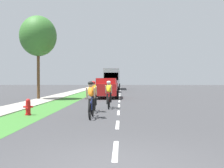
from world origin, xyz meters
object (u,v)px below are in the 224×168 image
cyclist_lead (91,99)px  cyclist_trailing (94,96)px  street_tree_near (38,36)px  cyclist_distant (109,94)px  pickup_maroon (110,86)px  suv_red (106,87)px  bus_silver (112,78)px  fire_hydrant_red (28,107)px

cyclist_lead → cyclist_trailing: size_ratio=1.00×
street_tree_near → cyclist_distant: bearing=-47.0°
pickup_maroon → cyclist_lead: bearing=-89.7°
suv_red → bus_silver: size_ratio=0.41×
fire_hydrant_red → cyclist_lead: cyclist_lead is taller
bus_silver → cyclist_lead: bearing=-89.5°
cyclist_trailing → street_tree_near: bearing=123.2°
cyclist_lead → suv_red: bearing=90.2°
cyclist_trailing → suv_red: size_ratio=0.37×
cyclist_distant → cyclist_trailing: bearing=-111.7°
fire_hydrant_red → suv_red: suv_red is taller
cyclist_lead → cyclist_trailing: same height
street_tree_near → cyclist_lead: bearing=-61.9°
fire_hydrant_red → cyclist_distant: cyclist_distant is taller
cyclist_lead → street_tree_near: street_tree_near is taller
pickup_maroon → fire_hydrant_red: bearing=-97.1°
fire_hydrant_red → pickup_maroon: pickup_maroon is taller
cyclist_lead → suv_red: size_ratio=0.37×
pickup_maroon → street_tree_near: 15.25m
cyclist_lead → cyclist_trailing: bearing=93.4°
suv_red → street_tree_near: size_ratio=0.67×
cyclist_trailing → suv_red: 10.39m
cyclist_trailing → pickup_maroon: bearing=90.0°
bus_silver → street_tree_near: 26.02m
fire_hydrant_red → street_tree_near: street_tree_near is taller
fire_hydrant_red → suv_red: bearing=75.7°
cyclist_distant → bus_silver: 31.97m
cyclist_distant → suv_red: 8.65m
suv_red → pickup_maroon: 11.57m
cyclist_distant → pickup_maroon: 20.20m
fire_hydrant_red → cyclist_trailing: 3.24m
cyclist_distant → pickup_maroon: pickup_maroon is taller
fire_hydrant_red → street_tree_near: size_ratio=0.11×
cyclist_lead → bus_silver: bus_silver is taller
suv_red → cyclist_trailing: bearing=-90.5°
cyclist_trailing → suv_red: (0.09, 10.39, 0.14)m
cyclist_distant → suv_red: size_ratio=0.37×
cyclist_distant → street_tree_near: (-6.24, 6.69, 4.48)m
street_tree_near → pickup_maroon: bearing=67.8°
cyclist_trailing → pickup_maroon: 21.96m
cyclist_trailing → street_tree_near: street_tree_near is taller
suv_red → cyclist_distant: bearing=-85.9°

